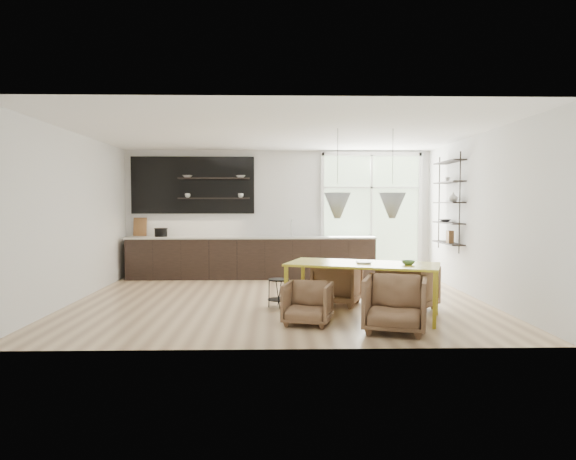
% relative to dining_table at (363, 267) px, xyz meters
% --- Properties ---
extents(room, '(7.02, 6.01, 2.91)m').
position_rel_dining_table_xyz_m(room, '(-0.65, 2.41, 0.71)').
color(room, beige).
rests_on(room, ground).
extents(kitchen_run, '(5.54, 0.69, 2.75)m').
position_rel_dining_table_xyz_m(kitchen_run, '(-1.93, 4.01, -0.15)').
color(kitchen_run, black).
rests_on(kitchen_run, ground).
extents(right_shelving, '(0.26, 1.22, 1.90)m').
position_rel_dining_table_xyz_m(right_shelving, '(2.13, 2.49, 0.90)').
color(right_shelving, black).
rests_on(right_shelving, ground).
extents(dining_table, '(2.40, 1.65, 0.80)m').
position_rel_dining_table_xyz_m(dining_table, '(0.00, 0.00, 0.00)').
color(dining_table, gold).
rests_on(dining_table, ground).
extents(armchair_back_left, '(0.95, 0.96, 0.68)m').
position_rel_dining_table_xyz_m(armchair_back_left, '(-0.26, 0.95, -0.41)').
color(armchair_back_left, '#7F5F46').
rests_on(armchair_back_left, ground).
extents(armchair_back_right, '(1.09, 1.09, 0.71)m').
position_rel_dining_table_xyz_m(armchair_back_right, '(0.82, 0.48, -0.39)').
color(armchair_back_right, '#7F5F46').
rests_on(armchair_back_right, ground).
extents(armchair_front_left, '(0.78, 0.80, 0.59)m').
position_rel_dining_table_xyz_m(armchair_front_left, '(-0.84, -0.46, -0.45)').
color(armchair_front_left, '#7F5F46').
rests_on(armchair_front_left, ground).
extents(armchair_front_right, '(0.99, 1.01, 0.74)m').
position_rel_dining_table_xyz_m(armchair_front_right, '(0.28, -0.92, -0.38)').
color(armchair_front_right, '#7F5F46').
rests_on(armchair_front_right, ground).
extents(wire_stool, '(0.37, 0.37, 0.46)m').
position_rel_dining_table_xyz_m(wire_stool, '(-1.24, 0.72, -0.45)').
color(wire_stool, black).
rests_on(wire_stool, ground).
extents(table_book, '(0.24, 0.30, 0.03)m').
position_rel_dining_table_xyz_m(table_book, '(-0.09, 0.02, 0.07)').
color(table_book, white).
rests_on(table_book, dining_table).
extents(table_bowl, '(0.26, 0.26, 0.06)m').
position_rel_dining_table_xyz_m(table_bowl, '(0.63, -0.20, 0.08)').
color(table_bowl, '#517A49').
rests_on(table_bowl, dining_table).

